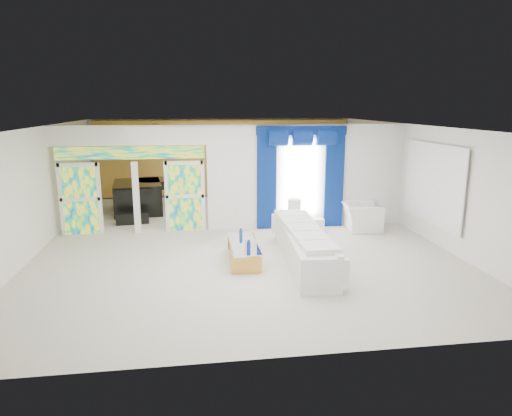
{
  "coord_description": "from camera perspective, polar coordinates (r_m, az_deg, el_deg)",
  "views": [
    {
      "loc": [
        -1.19,
        -11.71,
        3.54
      ],
      "look_at": [
        0.3,
        -1.2,
        1.1
      ],
      "focal_mm": 31.69,
      "sensor_mm": 36.0,
      "label": 1
    }
  ],
  "objects": [
    {
      "name": "wall_mirror",
      "position": [
        12.5,
        21.46,
        2.88
      ],
      "size": [
        0.04,
        2.7,
        1.9
      ],
      "primitive_type": "cube",
      "color": "white",
      "rests_on": "ground"
    },
    {
      "name": "stained_panel_left",
      "position": [
        13.33,
        -21.29,
        1.06
      ],
      "size": [
        0.95,
        0.04,
        2.0
      ],
      "primitive_type": "cube",
      "color": "#994C3F",
      "rests_on": "ground"
    },
    {
      "name": "window_pane",
      "position": [
        13.15,
        5.64,
        3.73
      ],
      "size": [
        1.0,
        0.02,
        2.3
      ],
      "primitive_type": "cube",
      "color": "white",
      "rests_on": "dividing_wall"
    },
    {
      "name": "tv_console",
      "position": [
        15.63,
        -20.91,
        0.36
      ],
      "size": [
        0.51,
        0.46,
        0.73
      ],
      "primitive_type": "cube",
      "rotation": [
        0.0,
        0.0,
        0.01
      ],
      "color": "tan",
      "rests_on": "ground"
    },
    {
      "name": "piano_bench",
      "position": [
        14.24,
        -15.33,
        -1.26
      ],
      "size": [
        1.01,
        0.49,
        0.32
      ],
      "primitive_type": "cube",
      "rotation": [
        0.0,
        0.0,
        0.12
      ],
      "color": "black",
      "rests_on": "ground"
    },
    {
      "name": "table_lamp",
      "position": [
        12.8,
        4.86,
        -0.14
      ],
      "size": [
        0.36,
        0.36,
        0.58
      ],
      "primitive_type": "cylinder",
      "color": "silver",
      "rests_on": "console_table"
    },
    {
      "name": "coffee_table",
      "position": [
        10.51,
        -1.58,
        -5.58
      ],
      "size": [
        0.71,
        1.86,
        0.41
      ],
      "primitive_type": "cube",
      "rotation": [
        0.0,
        0.0,
        -0.06
      ],
      "color": "#B98639",
      "rests_on": "ground"
    },
    {
      "name": "grand_piano",
      "position": [
        15.72,
        -14.7,
        1.36
      ],
      "size": [
        1.75,
        2.15,
        1.0
      ],
      "primitive_type": "cube",
      "rotation": [
        0.0,
        0.0,
        0.12
      ],
      "color": "black",
      "rests_on": "ground"
    },
    {
      "name": "blue_drape_left",
      "position": [
        12.93,
        1.35,
        3.41
      ],
      "size": [
        0.55,
        0.1,
        2.8
      ],
      "primitive_type": "cube",
      "color": "#04144B",
      "rests_on": "ground"
    },
    {
      "name": "gold_curtains",
      "position": [
        17.77,
        -4.19,
        6.31
      ],
      "size": [
        9.7,
        0.12,
        2.9
      ],
      "primitive_type": "cube",
      "color": "gold",
      "rests_on": "ground"
    },
    {
      "name": "decanters",
      "position": [
        10.22,
        -1.29,
        -4.4
      ],
      "size": [
        0.13,
        1.27,
        0.22
      ],
      "color": "navy",
      "rests_on": "coffee_table"
    },
    {
      "name": "white_sofa",
      "position": [
        10.41,
        6.04,
        -4.9
      ],
      "size": [
        1.05,
        3.87,
        0.73
      ],
      "primitive_type": "cube",
      "rotation": [
        0.0,
        0.0,
        -0.06
      ],
      "color": "white",
      "rests_on": "ground"
    },
    {
      "name": "dividing_wall",
      "position": [
        13.3,
        6.6,
        4.03
      ],
      "size": [
        5.7,
        0.18,
        3.0
      ],
      "primitive_type": "cube",
      "color": "white",
      "rests_on": "ground"
    },
    {
      "name": "blue_drape_right",
      "position": [
        13.4,
        9.84,
        3.56
      ],
      "size": [
        0.55,
        0.1,
        2.8
      ],
      "primitive_type": "cube",
      "color": "#04144B",
      "rests_on": "ground"
    },
    {
      "name": "armchair",
      "position": [
        13.38,
        13.12,
        -1.05
      ],
      "size": [
        1.16,
        1.29,
        0.77
      ],
      "primitive_type": "imported",
      "rotation": [
        0.0,
        0.0,
        1.46
      ],
      "color": "white",
      "rests_on": "ground"
    },
    {
      "name": "chandelier",
      "position": [
        15.18,
        -12.4,
        9.28
      ],
      "size": [
        0.6,
        0.6,
        0.6
      ],
      "primitive_type": "sphere",
      "color": "gold",
      "rests_on": "ceiling"
    },
    {
      "name": "dividing_header",
      "position": [
        12.85,
        -15.66,
        8.83
      ],
      "size": [
        4.3,
        0.18,
        0.55
      ],
      "primitive_type": "cube",
      "color": "white",
      "rests_on": "dividing_wall"
    },
    {
      "name": "blue_pelmet",
      "position": [
        12.98,
        5.81,
        9.69
      ],
      "size": [
        2.6,
        0.12,
        0.25
      ],
      "primitive_type": "cube",
      "color": "#04144B",
      "rests_on": "dividing_wall"
    },
    {
      "name": "floor",
      "position": [
        12.29,
        -2.17,
        -3.8
      ],
      "size": [
        12.0,
        12.0,
        0.0
      ],
      "primitive_type": "plane",
      "color": "#B7AF9E",
      "rests_on": "ground"
    },
    {
      "name": "stained_transom",
      "position": [
        12.89,
        -15.53,
        6.73
      ],
      "size": [
        4.0,
        0.05,
        0.35
      ],
      "primitive_type": "cube",
      "color": "#994C3F",
      "rests_on": "dividing_header"
    },
    {
      "name": "console_table",
      "position": [
        12.99,
        6.12,
        -2.12
      ],
      "size": [
        1.1,
        0.38,
        0.36
      ],
      "primitive_type": "cube",
      "rotation": [
        0.0,
        0.0,
        -0.03
      ],
      "color": "white",
      "rests_on": "ground"
    },
    {
      "name": "stained_panel_right",
      "position": [
        12.97,
        -8.95,
        1.48
      ],
      "size": [
        0.95,
        0.04,
        2.0
      ],
      "primitive_type": "cube",
      "color": "#994C3F",
      "rests_on": "ground"
    }
  ]
}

